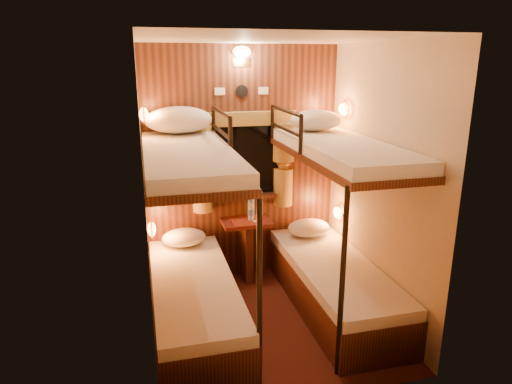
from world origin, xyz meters
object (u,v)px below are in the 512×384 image
object	(u,v)px
bunk_left	(193,267)
table	(246,242)
bottle_left	(251,211)
bottle_right	(251,209)
bunk_right	(335,252)

from	to	relation	value
bunk_left	table	xyz separation A→B (m)	(0.65, 0.78, -0.14)
bunk_left	bottle_left	size ratio (longest dim) A/B	8.50
table	bottle_right	xyz separation A→B (m)	(0.06, 0.05, 0.34)
bunk_left	bottle_right	xyz separation A→B (m)	(0.71, 0.83, 0.20)
bunk_left	bunk_right	distance (m)	1.30
table	bottle_right	world-z (taller)	bottle_right
bunk_left	bottle_left	xyz separation A→B (m)	(0.69, 0.78, 0.19)
bunk_right	bottle_left	distance (m)	1.00
bunk_left	table	distance (m)	1.02
table	bottle_left	world-z (taller)	bottle_left
bunk_left	bottle_left	distance (m)	1.06
bunk_left	bottle_right	world-z (taller)	bunk_left
table	bunk_left	bearing A→B (deg)	-129.67
bunk_left	bottle_right	distance (m)	1.11
bunk_right	bottle_left	size ratio (longest dim) A/B	8.50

